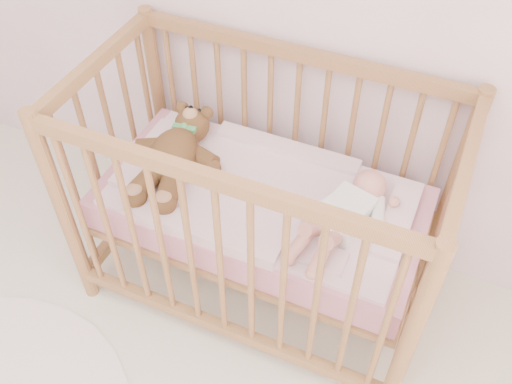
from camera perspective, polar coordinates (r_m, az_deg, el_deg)
The scene contains 5 objects.
crib at distance 2.18m, azimuth 0.53°, elevation -1.30°, with size 1.36×0.76×1.00m, color #AB7E48, non-canonical shape.
mattress at distance 2.19m, azimuth 0.53°, elevation -1.57°, with size 1.22×0.62×0.13m, color #CF8198.
blanket at distance 2.13m, azimuth 0.54°, elevation -0.22°, with size 1.10×0.58×0.06m, color pink, non-canonical shape.
baby at distance 2.00m, azimuth 8.95°, elevation -1.87°, with size 0.26×0.54×0.13m, color white, non-canonical shape.
teddy_bear at distance 2.18m, azimuth -8.29°, elevation 3.71°, with size 0.39×0.56×0.16m, color brown, non-canonical shape.
Camera 1 is at (0.72, 0.25, 2.11)m, focal length 40.00 mm.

